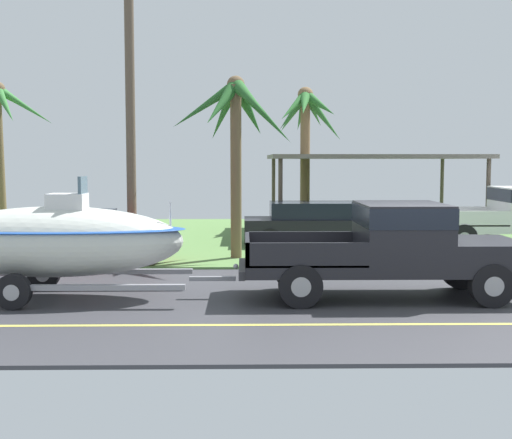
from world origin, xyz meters
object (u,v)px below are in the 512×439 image
boat_on_trailer (54,241)px  carport_awning (370,158)px  pickup_truck_towing (399,245)px  parked_sedan_near (68,238)px  palm_tree_near_right (236,120)px  utility_pole (130,90)px  palm_tree_far_left (305,122)px  parked_sedan_far (319,225)px  palm_tree_mid (0,118)px

boat_on_trailer → carport_awning: (8.13, 11.60, 1.61)m
pickup_truck_towing → parked_sedan_near: bearing=148.7°
pickup_truck_towing → boat_on_trailer: 6.63m
pickup_truck_towing → palm_tree_near_right: 6.57m
boat_on_trailer → utility_pole: utility_pole is taller
boat_on_trailer → parked_sedan_near: bearing=101.2°
boat_on_trailer → palm_tree_far_left: 14.32m
parked_sedan_far → carport_awning: 4.70m
pickup_truck_towing → utility_pole: 8.19m
carport_awning → palm_tree_mid: palm_tree_mid is taller
palm_tree_near_right → utility_pole: (-2.68, -0.49, 0.72)m
parked_sedan_near → palm_tree_far_left: palm_tree_far_left is taller
palm_tree_mid → utility_pole: utility_pole is taller
palm_tree_near_right → utility_pole: bearing=-169.7°
utility_pole → parked_sedan_far: bearing=33.4°
utility_pole → palm_tree_mid: bearing=133.2°
parked_sedan_near → palm_tree_near_right: (4.34, 0.48, 3.04)m
palm_tree_near_right → palm_tree_far_left: (2.47, 7.63, 0.36)m
parked_sedan_near → palm_tree_near_right: size_ratio=0.96×
palm_tree_far_left → utility_pole: (-5.15, -8.12, 0.36)m
palm_tree_mid → palm_tree_near_right: bearing=-32.6°
palm_tree_mid → pickup_truck_towing: bearing=-42.4°
parked_sedan_near → palm_tree_mid: palm_tree_mid is taller
boat_on_trailer → palm_tree_mid: size_ratio=1.18×
palm_tree_near_right → palm_tree_mid: palm_tree_mid is taller
parked_sedan_far → utility_pole: 7.25m
carport_awning → palm_tree_near_right: 8.11m
parked_sedan_near → palm_tree_far_left: size_ratio=0.87×
carport_awning → palm_tree_mid: (-12.56, -1.50, 1.30)m
parked_sedan_near → utility_pole: bearing=-0.2°
palm_tree_near_right → parked_sedan_near: bearing=-173.7°
palm_tree_far_left → utility_pole: size_ratio=0.63×
parked_sedan_near → utility_pole: utility_pole is taller
pickup_truck_towing → utility_pole: bearing=142.1°
utility_pole → palm_tree_far_left: bearing=57.6°
palm_tree_mid → utility_pole: (5.18, -5.52, 0.41)m
utility_pole → pickup_truck_towing: bearing=-37.9°
parked_sedan_near → carport_awning: size_ratio=0.65×
palm_tree_far_left → boat_on_trailer: bearing=-115.0°
carport_awning → parked_sedan_far: bearing=-121.5°
palm_tree_near_right → palm_tree_mid: bearing=147.4°
palm_tree_near_right → pickup_truck_towing: bearing=-57.8°
parked_sedan_near → parked_sedan_far: 7.64m
parked_sedan_far → palm_tree_near_right: size_ratio=0.97×
parked_sedan_far → utility_pole: utility_pole is taller
parked_sedan_far → utility_pole: bearing=-146.6°
parked_sedan_near → boat_on_trailer: bearing=-78.8°
palm_tree_near_right → palm_tree_far_left: size_ratio=0.91×
parked_sedan_far → palm_tree_near_right: bearing=-130.4°
parked_sedan_far → palm_tree_mid: size_ratio=0.89×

